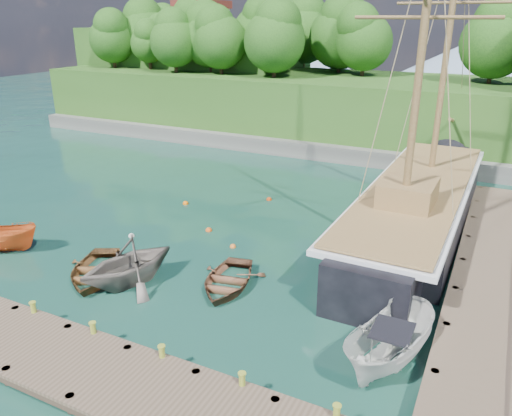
% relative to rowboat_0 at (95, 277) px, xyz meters
% --- Properties ---
extents(ground, '(160.00, 160.00, 0.00)m').
position_rel_rowboat_0_xyz_m(ground, '(4.74, 1.16, 0.00)').
color(ground, '#113A2E').
rests_on(ground, ground).
extents(dock_near, '(20.00, 3.20, 1.10)m').
position_rel_rowboat_0_xyz_m(dock_near, '(6.74, -5.34, 0.43)').
color(dock_near, '#4E3F31').
rests_on(dock_near, ground).
extents(dock_east, '(3.20, 24.00, 1.10)m').
position_rel_rowboat_0_xyz_m(dock_east, '(16.24, 8.16, 0.43)').
color(dock_east, '#4E3F31').
rests_on(dock_east, ground).
extents(bollard_0, '(0.26, 0.26, 0.45)m').
position_rel_rowboat_0_xyz_m(bollard_0, '(0.74, -3.94, 0.00)').
color(bollard_0, olive).
rests_on(bollard_0, ground).
extents(bollard_1, '(0.26, 0.26, 0.45)m').
position_rel_rowboat_0_xyz_m(bollard_1, '(3.74, -3.94, 0.00)').
color(bollard_1, olive).
rests_on(bollard_1, ground).
extents(bollard_2, '(0.26, 0.26, 0.45)m').
position_rel_rowboat_0_xyz_m(bollard_2, '(6.74, -3.94, 0.00)').
color(bollard_2, olive).
rests_on(bollard_2, ground).
extents(bollard_3, '(0.26, 0.26, 0.45)m').
position_rel_rowboat_0_xyz_m(bollard_3, '(9.74, -3.94, 0.00)').
color(bollard_3, olive).
rests_on(bollard_3, ground).
extents(rowboat_0, '(4.71, 5.25, 0.89)m').
position_rel_rowboat_0_xyz_m(rowboat_0, '(0.00, 0.00, 0.00)').
color(rowboat_0, brown).
rests_on(rowboat_0, ground).
extents(rowboat_1, '(5.10, 5.48, 2.36)m').
position_rel_rowboat_0_xyz_m(rowboat_1, '(1.80, 0.26, 0.00)').
color(rowboat_1, '#6C625A').
rests_on(rowboat_1, ground).
extents(rowboat_2, '(3.66, 4.57, 0.84)m').
position_rel_rowboat_0_xyz_m(rowboat_2, '(5.85, 1.93, 0.00)').
color(rowboat_2, brown).
rests_on(rowboat_2, ground).
extents(motorboat_orange, '(4.47, 3.02, 1.62)m').
position_rel_rowboat_0_xyz_m(motorboat_orange, '(-6.26, -0.06, 0.00)').
color(motorboat_orange, '#CA541E').
rests_on(motorboat_orange, ground).
extents(cabin_boat_white, '(3.08, 5.32, 1.93)m').
position_rel_rowboat_0_xyz_m(cabin_boat_white, '(13.43, -0.25, 0.00)').
color(cabin_boat_white, white).
rests_on(cabin_boat_white, ground).
extents(schooner, '(5.33, 27.58, 20.24)m').
position_rel_rowboat_0_xyz_m(schooner, '(12.08, 12.11, 1.12)').
color(schooner, black).
rests_on(schooner, ground).
extents(mooring_buoy_0, '(0.34, 0.34, 0.34)m').
position_rel_rowboat_0_xyz_m(mooring_buoy_0, '(-1.45, 4.29, 0.00)').
color(mooring_buoy_0, silver).
rests_on(mooring_buoy_0, ground).
extents(mooring_buoy_1, '(0.37, 0.37, 0.37)m').
position_rel_rowboat_0_xyz_m(mooring_buoy_1, '(1.90, 6.83, 0.00)').
color(mooring_buoy_1, '#CF4E13').
rests_on(mooring_buoy_1, ground).
extents(mooring_buoy_2, '(0.33, 0.33, 0.33)m').
position_rel_rowboat_0_xyz_m(mooring_buoy_2, '(4.12, 5.58, 0.00)').
color(mooring_buoy_2, '#D0631E').
rests_on(mooring_buoy_2, ground).
extents(mooring_buoy_3, '(0.33, 0.33, 0.33)m').
position_rel_rowboat_0_xyz_m(mooring_buoy_3, '(8.90, 6.72, 0.00)').
color(mooring_buoy_3, silver).
rests_on(mooring_buoy_3, ground).
extents(mooring_buoy_4, '(0.36, 0.36, 0.36)m').
position_rel_rowboat_0_xyz_m(mooring_buoy_4, '(-1.68, 9.82, 0.00)').
color(mooring_buoy_4, '#F16503').
rests_on(mooring_buoy_4, ground).
extents(mooring_buoy_5, '(0.35, 0.35, 0.35)m').
position_rel_rowboat_0_xyz_m(mooring_buoy_5, '(2.77, 12.88, 0.00)').
color(mooring_buoy_5, '#D33E0B').
rests_on(mooring_buoy_5, ground).
extents(headland, '(51.00, 19.31, 12.90)m').
position_rel_rowboat_0_xyz_m(headland, '(-8.14, 32.52, 5.54)').
color(headland, '#474744').
rests_on(headland, ground).
extents(distant_ridge, '(117.00, 40.00, 10.00)m').
position_rel_rowboat_0_xyz_m(distant_ridge, '(9.04, 71.16, 4.35)').
color(distant_ridge, '#728CA5').
rests_on(distant_ridge, ground).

